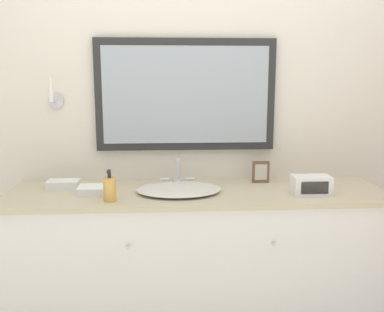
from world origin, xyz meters
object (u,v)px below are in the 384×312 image
Objects in this scene: sink_basin at (179,189)px; picture_frame at (261,172)px; soap_bottle at (110,189)px; appliance_box at (311,185)px.

sink_basin is 0.54m from picture_frame.
soap_bottle is 1.25× the size of picture_frame.
picture_frame is at bearing 21.32° from soap_bottle.
appliance_box is at bearing -7.10° from sink_basin.
appliance_box is 1.56× the size of picture_frame.
soap_bottle reaches higher than picture_frame.
appliance_box is at bearing -51.46° from picture_frame.
picture_frame reaches higher than appliance_box.
appliance_box is (0.72, -0.09, 0.03)m from sink_basin.
sink_basin reaches higher than appliance_box.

